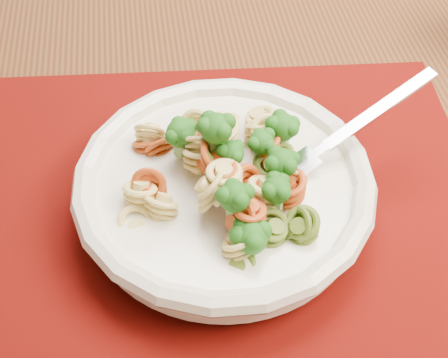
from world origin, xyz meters
TOP-DOWN VIEW (x-y plane):
  - dining_table at (-0.54, 0.32)m, footprint 1.64×1.39m
  - placemat at (-0.53, 0.23)m, footprint 0.58×0.54m
  - pasta_bowl at (-0.53, 0.22)m, footprint 0.25×0.25m
  - pasta_broccoli_heap at (-0.53, 0.22)m, footprint 0.21×0.21m
  - fork at (-0.47, 0.20)m, footprint 0.18×0.03m

SIDE VIEW (x-z plane):
  - dining_table at x=-0.54m, z-range 0.26..0.97m
  - placemat at x=-0.53m, z-range 0.71..0.71m
  - pasta_bowl at x=-0.53m, z-range 0.71..0.76m
  - fork at x=-0.47m, z-range 0.72..0.79m
  - pasta_broccoli_heap at x=-0.53m, z-range 0.72..0.79m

